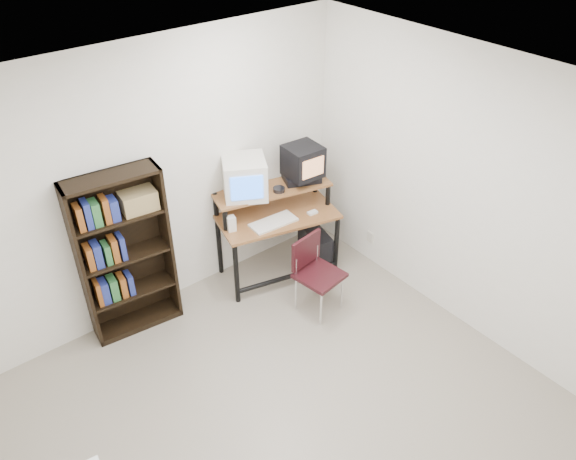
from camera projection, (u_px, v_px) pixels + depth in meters
floor at (296, 423)px, 4.50m from camera, size 4.00×4.00×0.01m
ceiling at (300, 120)px, 3.01m from camera, size 4.00×4.00×0.01m
back_wall at (156, 184)px, 5.04m from camera, size 4.00×0.01×2.60m
right_wall at (478, 202)px, 4.78m from camera, size 0.01×4.00×2.60m
computer_desk at (277, 218)px, 5.69m from camera, size 1.30×0.87×0.98m
crt_monitor at (244, 177)px, 5.41m from camera, size 0.55×0.55×0.39m
vcr at (301, 178)px, 5.72m from camera, size 0.43×0.38×0.08m
crt_tv at (303, 161)px, 5.59m from camera, size 0.36×0.36×0.32m
cd_spindle at (279, 190)px, 5.54m from camera, size 0.16×0.16×0.05m
keyboard at (273, 223)px, 5.53m from camera, size 0.48×0.24×0.03m
mousepad at (313, 214)px, 5.68m from camera, size 0.28×0.26×0.01m
mouse at (312, 213)px, 5.67m from camera, size 0.10×0.07×0.03m
desk_speaker at (231, 224)px, 5.39m from camera, size 0.10×0.09×0.17m
pc_tower at (315, 248)px, 6.07m from camera, size 0.30×0.48×0.42m
school_chair at (315, 268)px, 5.35m from camera, size 0.45×0.45×0.79m
bookshelf at (124, 252)px, 4.97m from camera, size 0.83×0.36×1.62m
wall_outlet at (370, 237)px, 6.08m from camera, size 0.02×0.08×0.12m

